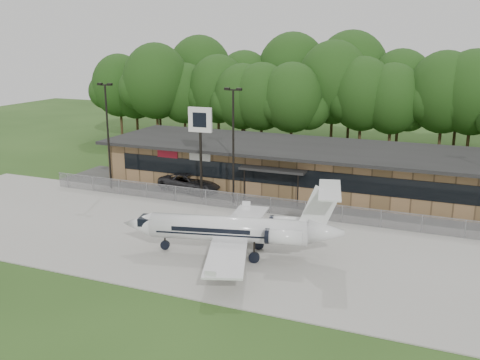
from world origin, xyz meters
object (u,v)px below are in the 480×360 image
at_px(terminal, 311,167).
at_px(pole_sign, 200,130).
at_px(business_jet, 237,230).
at_px(suv, 190,182).

relative_size(terminal, pole_sign, 4.88).
bearing_deg(pole_sign, terminal, 38.06).
bearing_deg(business_jet, suv, 115.48).
bearing_deg(terminal, pole_sign, -139.30).
bearing_deg(business_jet, pole_sign, 113.32).
height_order(business_jet, suv, business_jet).
distance_m(business_jet, pole_sign, 14.37).
distance_m(terminal, business_jet, 18.10).
distance_m(terminal, pole_sign, 11.75).
relative_size(terminal, suv, 6.57).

